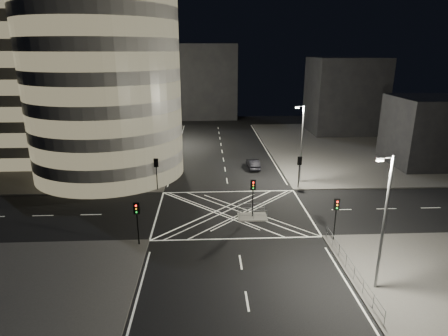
{
  "coord_description": "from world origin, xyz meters",
  "views": [
    {
      "loc": [
        -2.67,
        -36.86,
        16.73
      ],
      "look_at": [
        -0.58,
        6.22,
        3.0
      ],
      "focal_mm": 30.0,
      "sensor_mm": 36.0,
      "label": 1
    }
  ],
  "objects": [
    {
      "name": "office_block_rear",
      "position": [
        -22.0,
        42.0,
        11.15
      ],
      "size": [
        24.0,
        16.0,
        22.0
      ],
      "primitive_type": "cube",
      "color": "gray",
      "rests_on": "sidewalk_far_left"
    },
    {
      "name": "traffic_signal_fl",
      "position": [
        -8.8,
        6.8,
        2.91
      ],
      "size": [
        0.55,
        0.22,
        4.0
      ],
      "color": "black",
      "rests_on": "sidewalk_far_left"
    },
    {
      "name": "tree_d",
      "position": [
        -10.5,
        27.0,
        5.73
      ],
      "size": [
        5.27,
        5.27,
        8.62
      ],
      "color": "black",
      "rests_on": "sidewalk_far_left"
    },
    {
      "name": "railing_island_south",
      "position": [
        2.0,
        -2.4,
        0.7
      ],
      "size": [
        2.8,
        0.06,
        1.1
      ],
      "primitive_type": "cube",
      "color": "slate",
      "rests_on": "central_island"
    },
    {
      "name": "street_lamp_left_near",
      "position": [
        -9.44,
        12.0,
        5.54
      ],
      "size": [
        1.25,
        0.25,
        10.0
      ],
      "color": "slate",
      "rests_on": "sidewalk_far_left"
    },
    {
      "name": "traffic_signal_island",
      "position": [
        2.0,
        -1.5,
        2.91
      ],
      "size": [
        0.55,
        0.22,
        4.0
      ],
      "color": "black",
      "rests_on": "central_island"
    },
    {
      "name": "traffic_signal_nl",
      "position": [
        -8.8,
        -6.8,
        2.91
      ],
      "size": [
        0.55,
        0.22,
        4.0
      ],
      "color": "black",
      "rests_on": "sidewalk_near_left"
    },
    {
      "name": "ground",
      "position": [
        0.0,
        0.0,
        0.0
      ],
      "size": [
        120.0,
        120.0,
        0.0
      ],
      "primitive_type": "plane",
      "color": "black",
      "rests_on": "ground"
    },
    {
      "name": "street_lamp_right_near",
      "position": [
        9.44,
        -14.0,
        5.54
      ],
      "size": [
        1.25,
        0.25,
        10.0
      ],
      "color": "slate",
      "rests_on": "sidewalk_near_right"
    },
    {
      "name": "street_lamp_right_far",
      "position": [
        9.44,
        9.0,
        5.54
      ],
      "size": [
        1.25,
        0.25,
        10.0
      ],
      "color": "slate",
      "rests_on": "sidewalk_far_right"
    },
    {
      "name": "street_lamp_left_far",
      "position": [
        -9.44,
        30.0,
        5.54
      ],
      "size": [
        1.25,
        0.25,
        10.0
      ],
      "color": "slate",
      "rests_on": "sidewalk_far_left"
    },
    {
      "name": "traffic_signal_nr",
      "position": [
        8.8,
        -6.8,
        2.91
      ],
      "size": [
        0.55,
        0.22,
        4.0
      ],
      "color": "black",
      "rests_on": "sidewalk_near_right"
    },
    {
      "name": "building_far_end",
      "position": [
        -4.0,
        58.0,
        9.0
      ],
      "size": [
        18.0,
        8.0,
        18.0
      ],
      "primitive_type": "cube",
      "color": "black",
      "rests_on": "ground"
    },
    {
      "name": "building_right_far",
      "position": [
        26.0,
        40.0,
        7.65
      ],
      "size": [
        14.0,
        12.0,
        15.0
      ],
      "primitive_type": "cube",
      "color": "black",
      "rests_on": "sidewalk_far_right"
    },
    {
      "name": "traffic_signal_fr",
      "position": [
        8.8,
        6.8,
        2.91
      ],
      "size": [
        0.55,
        0.22,
        4.0
      ],
      "color": "black",
      "rests_on": "sidewalk_far_right"
    },
    {
      "name": "tree_b",
      "position": [
        -10.5,
        15.0,
        5.03
      ],
      "size": [
        3.94,
        3.94,
        7.16
      ],
      "color": "black",
      "rests_on": "sidewalk_far_left"
    },
    {
      "name": "tree_a",
      "position": [
        -10.5,
        9.0,
        4.93
      ],
      "size": [
        4.08,
        4.08,
        7.14
      ],
      "color": "black",
      "rests_on": "sidewalk_far_left"
    },
    {
      "name": "office_tower_curved",
      "position": [
        -20.74,
        18.74,
        12.65
      ],
      "size": [
        30.0,
        29.0,
        27.2
      ],
      "color": "gray",
      "rests_on": "sidewalk_far_left"
    },
    {
      "name": "railing_near_right",
      "position": [
        8.3,
        -12.15,
        0.7
      ],
      "size": [
        0.06,
        11.7,
        1.1
      ],
      "primitive_type": "cube",
      "color": "slate",
      "rests_on": "sidewalk_near_right"
    },
    {
      "name": "sidewalk_far_left",
      "position": [
        -29.0,
        27.0,
        0.07
      ],
      "size": [
        42.0,
        42.0,
        0.15
      ],
      "primitive_type": "cube",
      "color": "#474643",
      "rests_on": "ground"
    },
    {
      "name": "sedan",
      "position": [
        4.11,
        15.11,
        0.72
      ],
      "size": [
        1.7,
        4.42,
        1.43
      ],
      "primitive_type": "imported",
      "rotation": [
        0.0,
        0.0,
        3.18
      ],
      "color": "black",
      "rests_on": "ground"
    },
    {
      "name": "sidewalk_far_right",
      "position": [
        29.0,
        27.0,
        0.07
      ],
      "size": [
        42.0,
        42.0,
        0.15
      ],
      "primitive_type": "cube",
      "color": "#474643",
      "rests_on": "ground"
    },
    {
      "name": "railing_island_north",
      "position": [
        2.0,
        -0.6,
        0.7
      ],
      "size": [
        2.8,
        0.06,
        1.1
      ],
      "primitive_type": "cube",
      "color": "slate",
      "rests_on": "central_island"
    },
    {
      "name": "building_right_near",
      "position": [
        30.0,
        16.0,
        5.15
      ],
      "size": [
        10.0,
        10.0,
        10.0
      ],
      "primitive_type": "cube",
      "color": "black",
      "rests_on": "sidewalk_far_right"
    },
    {
      "name": "tree_c",
      "position": [
        -10.5,
        21.0,
        4.31
      ],
      "size": [
        3.97,
        3.97,
        6.45
      ],
      "color": "black",
      "rests_on": "sidewalk_far_left"
    },
    {
      "name": "tree_e",
      "position": [
        -10.5,
        33.0,
        4.64
      ],
      "size": [
        3.92,
        3.92,
        6.76
      ],
      "color": "black",
      "rests_on": "sidewalk_far_left"
    },
    {
      "name": "central_island",
      "position": [
        2.0,
        -1.5,
        0.07
      ],
      "size": [
        3.0,
        2.0,
        0.15
      ],
      "primitive_type": "cube",
      "color": "slate",
      "rests_on": "ground"
    }
  ]
}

